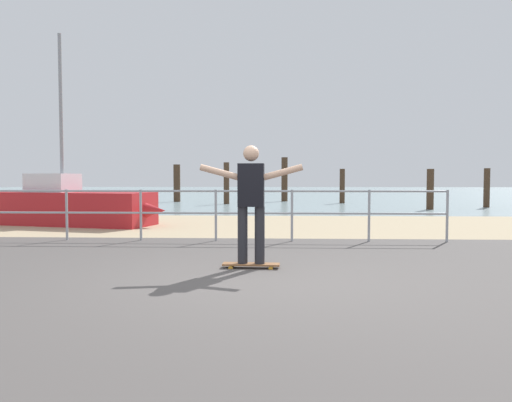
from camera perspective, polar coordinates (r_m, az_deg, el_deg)
ground_plane at (r=5.09m, az=-1.28°, el=-11.84°), size 24.00×10.00×0.04m
beach_strip at (r=12.98m, az=1.00°, el=-2.90°), size 24.00×6.00×0.04m
sea_surface at (r=40.93m, az=1.97°, el=0.98°), size 72.00×50.00×0.04m
railing_fence at (r=9.73m, az=-9.27°, el=-0.73°), size 10.72×0.05×1.05m
sailboat at (r=13.71m, az=-20.53°, el=-0.59°), size 5.07×2.35×5.14m
skateboard at (r=6.76m, az=-0.59°, el=-7.59°), size 0.81×0.23×0.08m
skateboarder at (r=6.65m, az=-0.59°, el=0.48°), size 1.45×0.22×1.65m
groyne_post_0 at (r=25.65m, az=-9.42°, el=2.10°), size 0.36×0.36×1.99m
groyne_post_1 at (r=23.15m, az=-3.55°, el=2.11°), size 0.27×0.27×2.03m
groyne_post_2 at (r=25.85m, az=3.42°, el=2.57°), size 0.33×0.33×2.39m
groyne_post_3 at (r=24.28m, az=10.25°, el=1.75°), size 0.26×0.26×1.74m
groyne_post_4 at (r=20.33m, az=20.07°, el=1.30°), size 0.28×0.28×1.64m
groyne_post_5 at (r=22.71m, az=25.82°, el=1.40°), size 0.25×0.25×1.70m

